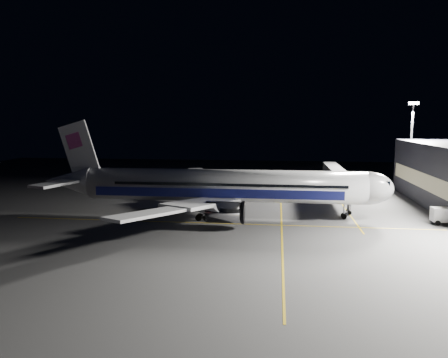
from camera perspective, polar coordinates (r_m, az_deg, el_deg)
ground at (r=76.83m, az=0.00°, el=-4.76°), size 200.00×200.00×0.00m
guide_line_main at (r=76.28m, az=7.51°, el=-4.92°), size 0.25×80.00×0.01m
guide_line_cross at (r=71.04m, az=-0.60°, el=-5.82°), size 70.00×0.25×0.01m
guide_line_side at (r=87.00m, az=15.40°, el=-3.54°), size 0.25×40.00×0.01m
airliner at (r=76.00m, az=-0.80°, el=-0.94°), size 61.48×54.22×16.64m
jet_bridge at (r=94.12m, az=14.81°, el=0.17°), size 3.60×34.40×6.30m
floodlight_mast_north at (r=110.82m, az=23.28°, el=4.97°), size 2.40×0.68×20.70m
service_truck at (r=78.90m, az=27.22°, el=-4.26°), size 5.31×2.48×2.67m
baggage_tug at (r=96.88m, az=-4.35°, el=-1.56°), size 3.38×3.07×2.01m
safety_cone_a at (r=89.86m, az=3.60°, el=-2.70°), size 0.41×0.41×0.61m
safety_cone_b at (r=87.07m, az=-1.62°, el=-3.05°), size 0.39×0.39×0.59m
safety_cone_c at (r=85.54m, az=-4.69°, el=-3.29°), size 0.35×0.35×0.52m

